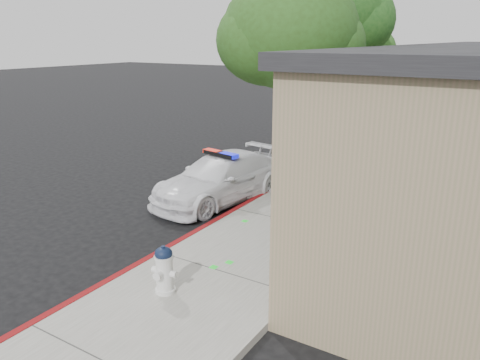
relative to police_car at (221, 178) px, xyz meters
name	(u,v)px	position (x,y,z in m)	size (l,w,h in m)	color
ground	(157,258)	(0.90, -3.74, -0.65)	(120.00, 120.00, 0.00)	black
sidewalk	(289,223)	(2.50, -0.74, -0.57)	(3.20, 60.00, 0.15)	gray
red_curb	(236,211)	(0.96, -0.74, -0.57)	(0.14, 60.00, 0.16)	maroon
police_car	(221,178)	(0.00, 0.00, 0.00)	(2.55, 4.70, 1.41)	white
fire_hydrant	(164,269)	(2.12, -4.88, -0.06)	(0.50, 0.43, 0.87)	white
street_tree_near	(290,37)	(2.11, -0.18, 3.78)	(3.26, 3.13, 5.74)	black
street_tree_mid	(329,13)	(1.62, 3.38, 4.45)	(3.72, 3.44, 6.57)	black
street_tree_far	(359,56)	(1.70, 6.22, 3.14)	(2.70, 2.56, 4.84)	black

